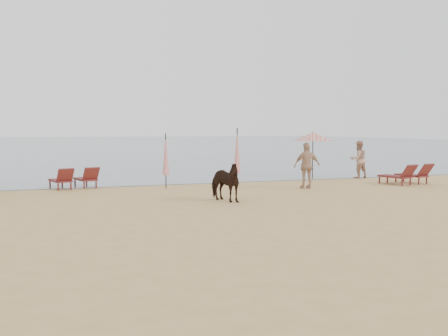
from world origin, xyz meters
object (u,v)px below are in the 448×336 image
object	(u,v)px
lounger_cluster_right	(407,174)
beachgoer_right_a	(358,159)
umbrella_closed_right	(237,151)
beachgoer_right_b	(307,166)
umbrella_closed_left	(166,154)
lounger_cluster_left	(75,178)
umbrella_open_right	(313,137)
cow	(224,182)

from	to	relation	value
lounger_cluster_right	beachgoer_right_a	world-z (taller)	beachgoer_right_a
umbrella_closed_right	beachgoer_right_b	xyz separation A→B (m)	(2.61, -1.20, -0.59)
lounger_cluster_right	umbrella_closed_right	distance (m)	7.78
umbrella_closed_left	umbrella_closed_right	distance (m)	2.95
umbrella_closed_right	umbrella_closed_left	bearing A→B (deg)	166.43
umbrella_closed_left	umbrella_closed_right	xyz separation A→B (m)	(2.87, -0.69, 0.13)
lounger_cluster_right	umbrella_closed_left	world-z (taller)	umbrella_closed_left
lounger_cluster_left	beachgoer_right_b	xyz separation A→B (m)	(9.05, -3.13, 0.53)
umbrella_open_right	cow	bearing A→B (deg)	-140.32
cow	beachgoer_right_b	distance (m)	5.02
beachgoer_right_a	lounger_cluster_left	bearing A→B (deg)	-0.64
umbrella_closed_left	cow	distance (m)	4.46
beachgoer_right_b	umbrella_closed_right	bearing A→B (deg)	-19.43
lounger_cluster_left	umbrella_open_right	bearing A→B (deg)	-13.57
beachgoer_right_a	beachgoer_right_b	world-z (taller)	beachgoer_right_b
lounger_cluster_left	umbrella_closed_left	xyz separation A→B (m)	(3.57, -1.23, 0.99)
beachgoer_right_b	lounger_cluster_left	bearing A→B (deg)	-13.76
lounger_cluster_left	umbrella_closed_left	bearing A→B (deg)	-34.69
umbrella_open_right	beachgoer_right_a	bearing A→B (deg)	-12.97
lounger_cluster_right	umbrella_open_right	xyz separation A→B (m)	(-2.79, 3.52, 1.64)
lounger_cluster_left	cow	world-z (taller)	cow
lounger_cluster_left	lounger_cluster_right	size ratio (longest dim) A/B	0.98
umbrella_closed_right	beachgoer_right_a	bearing A→B (deg)	14.83
umbrella_closed_left	lounger_cluster_right	bearing A→B (deg)	-10.18
lounger_cluster_right	umbrella_open_right	size ratio (longest dim) A/B	0.90
beachgoer_right_b	beachgoer_right_a	bearing A→B (deg)	-140.36
beachgoer_right_a	umbrella_closed_right	bearing A→B (deg)	14.33
lounger_cluster_left	umbrella_closed_left	size ratio (longest dim) A/B	0.90
umbrella_open_right	beachgoer_right_b	size ratio (longest dim) A/B	1.21
umbrella_closed_left	beachgoer_right_a	distance (m)	10.09
lounger_cluster_right	beachgoer_right_a	distance (m)	3.15
umbrella_closed_right	beachgoer_right_b	distance (m)	2.93
lounger_cluster_right	beachgoer_right_b	world-z (taller)	beachgoer_right_b
lounger_cluster_right	beachgoer_right_b	bearing A→B (deg)	167.65
umbrella_closed_right	beachgoer_right_b	world-z (taller)	umbrella_closed_right
umbrella_open_right	lounger_cluster_left	bearing A→B (deg)	179.96
cow	lounger_cluster_right	bearing A→B (deg)	-8.16
umbrella_open_right	umbrella_closed_left	xyz separation A→B (m)	(-7.68, -1.64, -0.67)
umbrella_open_right	umbrella_closed_right	xyz separation A→B (m)	(-4.81, -2.33, -0.54)
umbrella_closed_left	beachgoer_right_b	size ratio (longest dim) A/B	1.20
lounger_cluster_left	umbrella_closed_right	world-z (taller)	umbrella_closed_right
lounger_cluster_right	beachgoer_right_b	size ratio (longest dim) A/B	1.09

